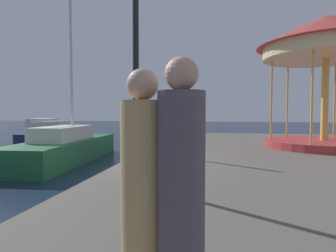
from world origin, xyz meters
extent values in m
plane|color=#162338|center=(0.00, 0.00, 0.00)|extent=(120.00, 120.00, 0.00)
cube|color=#236638|center=(-4.08, 3.00, 0.51)|extent=(2.66, 7.57, 1.01)
cube|color=beige|center=(-4.07, 2.79, 1.32)|extent=(1.74, 3.37, 0.62)
cylinder|color=silver|center=(-4.13, 3.71, 4.28)|extent=(0.12, 0.12, 6.54)
cylinder|color=silver|center=(-4.02, 2.04, 1.91)|extent=(0.30, 3.35, 0.08)
cube|color=#19214C|center=(-8.67, 8.28, 0.47)|extent=(2.85, 4.81, 0.94)
cube|color=beige|center=(-8.62, 8.01, 1.39)|extent=(1.75, 2.22, 0.90)
cube|color=#4C6070|center=(-8.82, 8.98, 1.57)|extent=(1.16, 0.34, 0.41)
cylinder|color=#B23333|center=(7.13, 3.87, 0.95)|extent=(4.72, 4.72, 0.30)
cylinder|color=gold|center=(7.13, 3.87, 2.79)|extent=(0.28, 0.28, 3.37)
cylinder|color=#F2E099|center=(7.13, 3.87, 4.72)|extent=(4.97, 4.97, 0.50)
cone|color=#C63D38|center=(7.13, 3.87, 5.60)|extent=(5.52, 5.52, 1.26)
cylinder|color=gold|center=(8.19, 5.70, 2.79)|extent=(0.08, 0.08, 3.37)
cylinder|color=gold|center=(6.08, 5.70, 2.79)|extent=(0.08, 0.08, 3.37)
cylinder|color=gold|center=(5.02, 3.87, 2.79)|extent=(0.08, 0.08, 3.37)
cylinder|color=gold|center=(6.08, 2.04, 2.79)|extent=(0.08, 0.08, 3.37)
cylinder|color=black|center=(1.20, -3.40, 2.90)|extent=(0.12, 0.12, 4.20)
cylinder|color=#2D2D33|center=(0.65, 7.91, 1.00)|extent=(0.24, 0.24, 0.40)
cylinder|color=tan|center=(2.25, -6.71, 1.58)|extent=(0.34, 0.34, 1.55)
sphere|color=tan|center=(2.25, -6.71, 2.47)|extent=(0.24, 0.24, 0.24)
cylinder|color=#514C56|center=(2.55, -6.80, 1.61)|extent=(0.34, 0.34, 1.61)
sphere|color=tan|center=(2.55, -6.80, 2.53)|extent=(0.24, 0.24, 0.24)
camera|label=1|loc=(2.81, -8.76, 2.26)|focal=30.07mm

